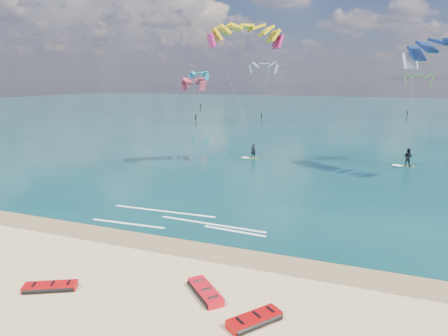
# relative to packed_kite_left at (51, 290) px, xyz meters

# --- Properties ---
(ground) EXTENTS (320.00, 320.00, 0.00)m
(ground) POSITION_rel_packed_kite_left_xyz_m (-0.09, 43.46, 0.00)
(ground) COLOR tan
(ground) RESTS_ON ground
(wet_sand_strip) EXTENTS (320.00, 2.40, 0.01)m
(wet_sand_strip) POSITION_rel_packed_kite_left_xyz_m (-0.09, 6.46, 0.00)
(wet_sand_strip) COLOR brown
(wet_sand_strip) RESTS_ON ground
(sea) EXTENTS (320.00, 200.00, 0.04)m
(sea) POSITION_rel_packed_kite_left_xyz_m (-0.09, 107.46, 0.02)
(sea) COLOR #092F32
(sea) RESTS_ON ground
(packed_kite_left) EXTENTS (2.70, 2.05, 0.36)m
(packed_kite_left) POSITION_rel_packed_kite_left_xyz_m (0.00, 0.00, 0.00)
(packed_kite_left) COLOR #B1090B
(packed_kite_left) RESTS_ON ground
(packed_kite_mid) EXTENTS (2.70, 2.64, 0.41)m
(packed_kite_mid) POSITION_rel_packed_kite_left_xyz_m (6.86, 2.14, 0.00)
(packed_kite_mid) COLOR red
(packed_kite_mid) RESTS_ON ground
(packed_kite_right) EXTENTS (2.39, 2.66, 0.41)m
(packed_kite_right) POSITION_rel_packed_kite_left_xyz_m (9.53, 0.90, 0.00)
(packed_kite_right) COLOR #A50708
(packed_kite_right) RESTS_ON ground
(kitesurfer_main) EXTENTS (7.36, 10.49, 15.85)m
(kitesurfer_main) POSITION_rel_packed_kite_left_xyz_m (0.34, 29.01, 8.20)
(kitesurfer_main) COLOR gold
(kitesurfer_main) RESTS_ON sea
(kitesurfer_far) EXTENTS (9.90, 9.68, 14.57)m
(kitesurfer_far) POSITION_rel_packed_kite_left_xyz_m (18.25, 31.35, 7.61)
(kitesurfer_far) COLOR #ABB91B
(kitesurfer_far) RESTS_ON sea
(shoreline_foam) EXTENTS (12.30, 3.63, 0.01)m
(shoreline_foam) POSITION_rel_packed_kite_left_xyz_m (1.51, 10.25, 0.04)
(shoreline_foam) COLOR white
(shoreline_foam) RESTS_ON ground
(distant_kites) EXTENTS (66.30, 38.81, 12.70)m
(distant_kites) POSITION_rel_packed_kite_left_xyz_m (-13.12, 84.87, 5.50)
(distant_kites) COLOR #BD3748
(distant_kites) RESTS_ON ground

